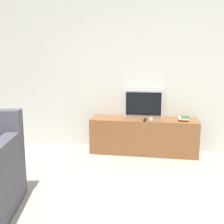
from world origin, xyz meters
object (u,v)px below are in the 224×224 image
at_px(television, 144,103).
at_px(book_stack, 184,118).
at_px(remote_on_stand, 151,119).
at_px(tv_stand, 143,136).
at_px(remote_secondary, 145,120).

height_order(television, book_stack, television).
bearing_deg(television, remote_on_stand, -58.38).
distance_m(tv_stand, television, 0.53).
relative_size(tv_stand, remote_secondary, 9.43).
bearing_deg(remote_on_stand, television, 121.62).
height_order(book_stack, remote_on_stand, book_stack).
bearing_deg(television, remote_secondary, -81.90).
distance_m(television, book_stack, 0.69).
xyz_separation_m(tv_stand, remote_secondary, (0.02, -0.11, 0.29)).
bearing_deg(television, book_stack, -16.80).
xyz_separation_m(tv_stand, television, (-0.02, 0.17, 0.51)).
relative_size(television, remote_secondary, 3.64).
height_order(television, remote_secondary, television).
relative_size(remote_on_stand, remote_secondary, 0.93).
distance_m(television, remote_secondary, 0.35).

